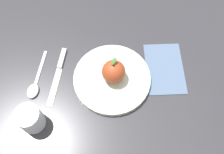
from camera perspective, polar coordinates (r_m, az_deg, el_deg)
ground_plane at (r=0.77m, az=-2.34°, el=0.77°), size 2.40×2.40×0.00m
dinner_plate at (r=0.75m, az=-0.00°, el=-0.34°), size 0.23×0.23×0.02m
apple at (r=0.72m, az=0.36°, el=1.25°), size 0.07×0.07×0.08m
cup at (r=0.71m, az=-18.37°, el=-8.98°), size 0.07×0.07×0.08m
knife at (r=0.79m, az=-12.14°, el=1.41°), size 0.20×0.04×0.01m
spoon at (r=0.78m, az=-17.38°, el=-1.90°), size 0.17×0.04×0.01m
linen_napkin at (r=0.80m, az=11.99°, el=2.02°), size 0.19×0.13×0.00m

